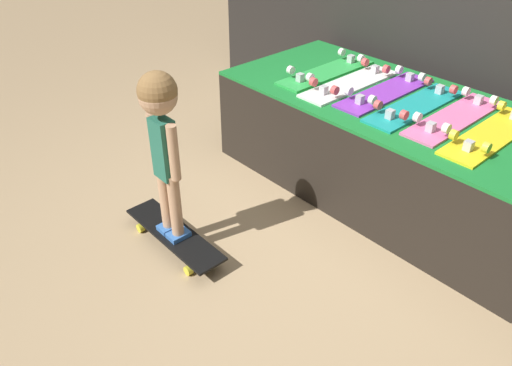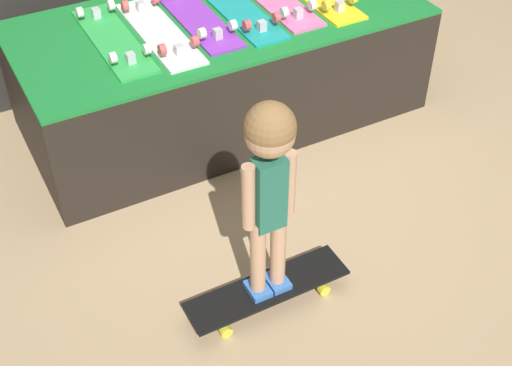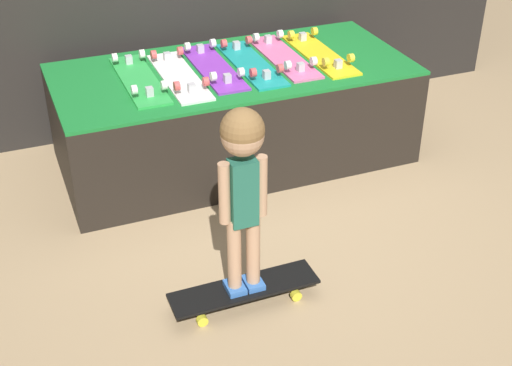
% 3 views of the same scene
% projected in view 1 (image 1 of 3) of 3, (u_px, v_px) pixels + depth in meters
% --- Properties ---
extents(ground_plane, '(16.00, 16.00, 0.00)m').
position_uv_depth(ground_plane, '(313.00, 232.00, 2.91)').
color(ground_plane, tan).
extents(display_rack, '(2.17, 1.00, 0.62)m').
position_uv_depth(display_rack, '(391.00, 147.00, 3.12)').
color(display_rack, black).
rests_on(display_rack, ground_plane).
extents(skateboard_green_on_rack, '(0.20, 0.77, 0.09)m').
position_uv_depth(skateboard_green_on_rack, '(326.00, 71.00, 3.30)').
color(skateboard_green_on_rack, green).
rests_on(skateboard_green_on_rack, display_rack).
extents(skateboard_white_on_rack, '(0.20, 0.77, 0.09)m').
position_uv_depth(skateboard_white_on_rack, '(350.00, 83.00, 3.14)').
color(skateboard_white_on_rack, white).
rests_on(skateboard_white_on_rack, display_rack).
extents(skateboard_purple_on_rack, '(0.20, 0.77, 0.09)m').
position_uv_depth(skateboard_purple_on_rack, '(386.00, 91.00, 3.03)').
color(skateboard_purple_on_rack, purple).
rests_on(skateboard_purple_on_rack, display_rack).
extents(skateboard_teal_on_rack, '(0.20, 0.77, 0.09)m').
position_uv_depth(skateboard_teal_on_rack, '(416.00, 105.00, 2.87)').
color(skateboard_teal_on_rack, teal).
rests_on(skateboard_teal_on_rack, display_rack).
extents(skateboard_pink_on_rack, '(0.20, 0.77, 0.09)m').
position_uv_depth(skateboard_pink_on_rack, '(455.00, 117.00, 2.74)').
color(skateboard_pink_on_rack, pink).
rests_on(skateboard_pink_on_rack, display_rack).
extents(skateboard_yellow_on_rack, '(0.20, 0.77, 0.09)m').
position_uv_depth(skateboard_yellow_on_rack, '(492.00, 133.00, 2.58)').
color(skateboard_yellow_on_rack, yellow).
rests_on(skateboard_yellow_on_rack, display_rack).
extents(skateboard_on_floor, '(0.72, 0.19, 0.09)m').
position_uv_depth(skateboard_on_floor, '(174.00, 235.00, 2.78)').
color(skateboard_on_floor, black).
rests_on(skateboard_on_floor, ground_plane).
extents(child, '(0.23, 0.19, 0.94)m').
position_uv_depth(child, '(161.00, 127.00, 2.40)').
color(child, '#3870C6').
rests_on(child, skateboard_on_floor).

